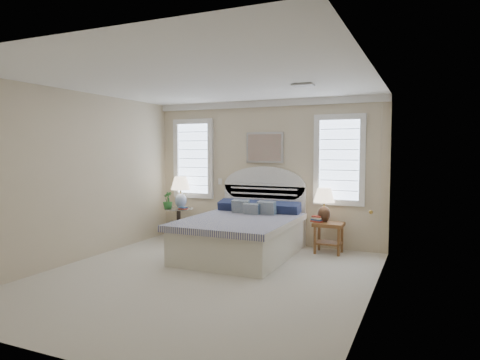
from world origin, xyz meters
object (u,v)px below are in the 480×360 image
Objects in this scene: nightstand_right at (329,231)px; lamp_right at (324,201)px; floor_pot at (180,231)px; lamp_left at (181,189)px; bed at (243,232)px; side_table_left at (179,220)px.

nightstand_right is 0.52m from lamp_right.
floor_pot is 0.84m from lamp_left.
bed is at bearing -22.58° from lamp_left.
side_table_left reaches higher than floor_pot.
lamp_right is at bearing 3.18° from side_table_left.
side_table_left is at bearing -85.13° from lamp_left.
bed is at bearing -19.74° from side_table_left.
lamp_right reaches higher than side_table_left.
nightstand_right is at bearing -30.47° from lamp_right.
lamp_left reaches higher than nightstand_right.
lamp_right is at bearing 149.53° from nightstand_right.
side_table_left is at bearing 153.12° from floor_pot.
floor_pot is (-1.61, 0.57, -0.20)m from bed.
side_table_left is 2.95m from nightstand_right.
bed is 3.66× the size of lamp_left.
floor_pot is at bearing -177.65° from nightstand_right.
nightstand_right is 1.33× the size of floor_pot.
lamp_right is (-0.10, 0.06, 0.51)m from nightstand_right.
floor_pot is at bearing -176.38° from lamp_right.
side_table_left is 1.19× the size of nightstand_right.
side_table_left is at bearing -178.06° from nightstand_right.
bed is 3.82× the size of lamp_right.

